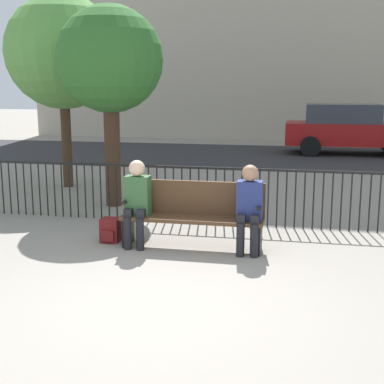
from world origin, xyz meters
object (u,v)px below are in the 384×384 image
object	(u,v)px
seated_person_0	(137,198)
tree_1	(110,61)
park_bench	(193,212)
seated_person_1	(249,204)
tree_0	(62,53)
parked_car_0	(349,128)
backpack	(111,230)

from	to	relation	value
seated_person_0	tree_1	world-z (taller)	tree_1
park_bench	seated_person_1	xyz separation A→B (m)	(0.79, -0.13, 0.18)
tree_0	parked_car_0	xyz separation A→B (m)	(6.57, 7.07, -2.06)
backpack	seated_person_1	bearing A→B (deg)	-3.65
park_bench	backpack	size ratio (longest dim) A/B	5.72
seated_person_1	tree_0	world-z (taller)	tree_0
backpack	tree_1	xyz separation A→B (m)	(-0.76, 2.28, 2.48)
park_bench	seated_person_0	size ratio (longest dim) A/B	1.62
seated_person_0	tree_0	distance (m)	5.38
park_bench	backpack	bearing A→B (deg)	-179.88
parked_car_0	seated_person_1	bearing A→B (deg)	-101.06
park_bench	tree_1	size ratio (longest dim) A/B	0.54
seated_person_0	park_bench	bearing A→B (deg)	9.54
seated_person_1	parked_car_0	world-z (taller)	parked_car_0
seated_person_1	seated_person_0	bearing A→B (deg)	179.96
park_bench	seated_person_1	size ratio (longest dim) A/B	1.64
seated_person_1	backpack	bearing A→B (deg)	176.35
backpack	parked_car_0	distance (m)	11.73
park_bench	backpack	distance (m)	1.26
parked_car_0	seated_person_0	bearing A→B (deg)	-108.60
seated_person_0	tree_1	distance (m)	3.33
park_bench	seated_person_1	distance (m)	0.82
tree_0	tree_1	world-z (taller)	tree_0
backpack	tree_1	world-z (taller)	tree_1
backpack	tree_0	distance (m)	5.31
tree_0	seated_person_1	bearing A→B (deg)	-42.18
seated_person_0	tree_0	xyz separation A→B (m)	(-2.85, 3.99, 2.21)
backpack	tree_1	bearing A→B (deg)	108.55
parked_car_0	backpack	bearing A→B (deg)	-110.87
park_bench	backpack	xyz separation A→B (m)	(-1.22, -0.00, -0.33)
tree_0	parked_car_0	world-z (taller)	tree_0
seated_person_0	backpack	world-z (taller)	seated_person_0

